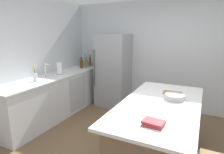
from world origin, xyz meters
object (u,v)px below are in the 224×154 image
kitchen_island (159,132)px  vinegar_bottle (90,62)px  cookbook_stack (153,123)px  mixing_bowl (175,97)px  sink_faucet (46,70)px  syrup_bottle (82,64)px  cutting_board (172,93)px  flower_vase (35,76)px  olive_oil_bottle (87,63)px  refrigerator (113,70)px  paper_towel_roll (59,68)px  gin_bottle (86,62)px  whiskey_bottle (81,63)px

kitchen_island → vinegar_bottle: (-2.36, 1.89, 0.60)m
cookbook_stack → mixing_bowl: 0.91m
sink_faucet → syrup_bottle: sink_faucet is taller
cookbook_stack → cutting_board: size_ratio=0.79×
flower_vase → olive_oil_bottle: 1.69m
cookbook_stack → mixing_bowl: (0.08, 0.91, 0.01)m
refrigerator → syrup_bottle: (-0.80, -0.23, 0.13)m
olive_oil_bottle → cutting_board: 2.71m
paper_towel_roll → flower_vase: bearing=-89.4°
cookbook_stack → cutting_board: cookbook_stack is taller
flower_vase → mixing_bowl: (2.56, 0.23, -0.10)m
sink_faucet → gin_bottle: 1.42m
refrigerator → sink_faucet: bearing=-123.3°
mixing_bowl → cutting_board: bearing=105.2°
kitchen_island → olive_oil_bottle: bearing=144.2°
kitchen_island → cookbook_stack: size_ratio=8.61×
kitchen_island → refrigerator: (-1.58, 1.75, 0.45)m
syrup_bottle → sink_faucet: bearing=-95.1°
olive_oil_bottle → whiskey_bottle: (-0.12, -0.08, -0.00)m
paper_towel_roll → whiskey_bottle: size_ratio=1.14×
syrup_bottle → cutting_board: (2.46, -1.01, -0.13)m
refrigerator → sink_faucet: size_ratio=6.05×
vinegar_bottle → whiskey_bottle: 0.30m
vinegar_bottle → whiskey_bottle: size_ratio=1.15×
refrigerator → gin_bottle: refrigerator is taller
flower_vase → cookbook_stack: bearing=-15.4°
olive_oil_bottle → syrup_bottle: size_ratio=1.10×
sink_faucet → flower_vase: (0.08, -0.36, -0.05)m
vinegar_bottle → cutting_board: vinegar_bottle is taller
sink_faucet → gin_bottle: gin_bottle is taller
cookbook_stack → mixing_bowl: size_ratio=0.87×
mixing_bowl → refrigerator: bearing=139.0°
paper_towel_roll → vinegar_bottle: size_ratio=0.99×
paper_towel_roll → syrup_bottle: 0.81m
sink_faucet → gin_bottle: bearing=88.4°
olive_oil_bottle → sink_faucet: bearing=-95.9°
whiskey_bottle → cookbook_stack: 3.42m
olive_oil_bottle → mixing_bowl: (2.50, -1.46, -0.10)m
olive_oil_bottle → mixing_bowl: size_ratio=1.03×
flower_vase → gin_bottle: gin_bottle is taller
whiskey_bottle → cutting_board: bearing=-23.4°
vinegar_bottle → mixing_bowl: bearing=-33.3°
flower_vase → sink_faucet: bearing=102.1°
sink_faucet → vinegar_bottle: vinegar_bottle is taller
refrigerator → cutting_board: refrigerator is taller
kitchen_island → flower_vase: 2.48m
cookbook_stack → whiskey_bottle: bearing=138.0°
whiskey_bottle → mixing_bowl: whiskey_bottle is taller
kitchen_island → cutting_board: bearing=80.9°
vinegar_bottle → olive_oil_bottle: size_ratio=1.09×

